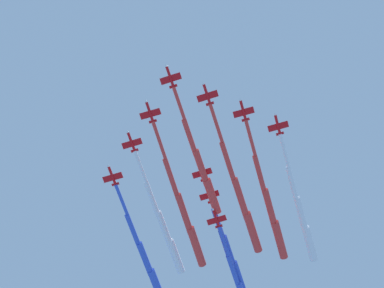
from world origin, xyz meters
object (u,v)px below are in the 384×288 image
Objects in this scene: jet_trail_starboard at (236,274)px; jet_starboard_inner at (185,216)px; jet_port_mid at (271,210)px; jet_starboard_mid at (165,229)px; jet_starboard_outer at (146,260)px; jet_trail_port at (229,252)px; jet_port_inner at (242,200)px; jet_lead at (202,168)px; jet_port_outer at (302,216)px.

jet_starboard_inner is at bearing -96.11° from jet_trail_starboard.
jet_trail_starboard reaches higher than jet_port_mid.
jet_starboard_outer is at bearing 152.26° from jet_starboard_mid.
jet_starboard_mid is at bearing -127.80° from jet_trail_port.
jet_starboard_mid reaches higher than jet_port_inner.
jet_lead is 22.19m from jet_starboard_inner.
jet_starboard_inner is 28.30m from jet_trail_port.
jet_starboard_outer is (-42.48, 24.90, -2.64)m from jet_lead.
jet_port_mid is at bearing 26.39° from jet_starboard_inner.
jet_port_mid is (32.73, 16.24, 1.07)m from jet_starboard_inner.
jet_trail_port is (18.91, 24.37, 0.24)m from jet_starboard_mid.
jet_starboard_inner is 50.74m from jet_port_outer.
jet_starboard_outer is at bearing -166.43° from jet_port_outer.
jet_trail_starboard is at bearing 163.47° from jet_port_outer.
jet_lead reaches higher than jet_starboard_inner.
jet_port_inner is 1.11× the size of jet_port_outer.
jet_port_inner is 1.02× the size of jet_starboard_inner.
jet_lead is 34.95m from jet_port_mid.
jet_starboard_mid is (-28.53, 17.57, 0.80)m from jet_lead.
jet_port_mid is 1.07× the size of jet_starboard_mid.
jet_starboard_outer is (-68.93, -16.63, -3.63)m from jet_port_outer.
jet_port_outer is 40.49m from jet_trail_starboard.
jet_port_mid is (16.24, 30.92, -1.22)m from jet_lead.
jet_trail_port is at bearing 52.20° from jet_starboard_mid.
jet_trail_starboard reaches higher than jet_port_inner.
jet_port_outer reaches higher than jet_starboard_mid.
jet_starboard_inner is 1.04× the size of jet_port_mid.
jet_starboard_mid reaches higher than jet_starboard_outer.
jet_starboard_inner reaches higher than jet_starboard_outer.
jet_trail_starboard is (-20.03, 32.35, 2.17)m from jet_port_inner.
jet_lead is at bearing -110.29° from jet_port_inner.
jet_starboard_inner is at bearing -21.46° from jet_starboard_outer.
jet_port_outer is 1.05× the size of jet_trail_port.
jet_trail_port is at bearing 75.88° from jet_starboard_inner.
jet_port_outer reaches higher than jet_starboard_inner.
jet_trail_starboard is (-2.75, 11.12, -0.32)m from jet_trail_port.
jet_port_outer is at bearing -16.53° from jet_trail_starboard.
jet_starboard_mid is at bearing -156.44° from jet_port_outer.
jet_port_inner is 24.89m from jet_starboard_inner.
jet_port_inner is 13.35m from jet_port_mid.
jet_starboard_outer is at bearing 149.62° from jet_lead.
jet_trail_starboard is at bearing 43.07° from jet_starboard_outer.
jet_port_inner reaches higher than jet_starboard_inner.
jet_port_inner is 38.11m from jet_trail_starboard.
jet_starboard_mid is 1.02× the size of jet_trail_starboard.
jet_starboard_mid is (-44.77, -13.36, 2.02)m from jet_port_mid.
jet_starboard_mid is at bearing -175.03° from jet_port_inner.
jet_trail_port is at bearing -76.12° from jet_trail_starboard.
jet_port_mid reaches higher than jet_port_inner.
jet_port_inner is 1.13× the size of jet_starboard_mid.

